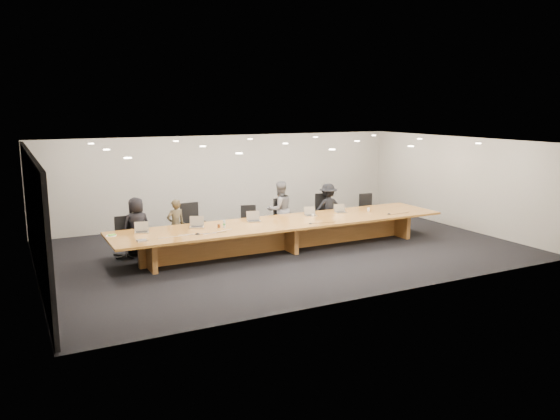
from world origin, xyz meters
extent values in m
plane|color=black|center=(0.00, 0.00, 0.00)|extent=(12.00, 12.00, 0.00)
cube|color=silver|center=(0.00, 4.00, 1.40)|extent=(12.00, 0.02, 2.80)
cube|color=black|center=(-5.94, 0.00, 1.37)|extent=(0.08, 7.84, 2.74)
cube|color=#9B5F21|center=(0.00, 0.00, 0.72)|extent=(9.00, 1.80, 0.06)
cube|color=brown|center=(0.00, 0.00, 0.34)|extent=(7.65, 0.15, 0.69)
cube|color=brown|center=(-3.60, 0.00, 0.34)|extent=(0.12, 1.26, 0.69)
cube|color=brown|center=(0.00, 0.00, 0.34)|extent=(0.12, 1.26, 0.69)
cube|color=brown|center=(3.60, 0.00, 0.34)|extent=(0.12, 1.26, 0.69)
imported|color=black|center=(-3.56, 1.25, 0.73)|extent=(0.78, 0.57, 1.47)
imported|color=#3D3421|center=(-2.58, 1.20, 0.68)|extent=(0.54, 0.41, 1.35)
imported|color=#5F5F62|center=(0.49, 1.27, 0.81)|extent=(0.83, 0.66, 1.62)
imported|color=black|center=(2.05, 1.19, 0.73)|extent=(1.03, 0.70, 1.46)
cylinder|color=silver|center=(-1.71, -0.02, 0.85)|extent=(0.06, 0.06, 0.19)
cylinder|color=brown|center=(-1.81, 0.09, 0.79)|extent=(0.08, 0.08, 0.09)
cone|color=white|center=(0.94, 0.16, 0.79)|extent=(0.08, 0.08, 0.08)
cone|color=silver|center=(2.77, 0.15, 0.80)|extent=(0.10, 0.10, 0.10)
cube|color=white|center=(-4.35, 0.37, 0.76)|extent=(0.27, 0.25, 0.01)
cube|color=#58AD2E|center=(-4.33, 0.37, 0.78)|extent=(0.17, 0.11, 0.03)
cube|color=#B9B9BE|center=(-3.83, -0.45, 0.77)|extent=(0.23, 0.18, 0.03)
cone|color=black|center=(-2.51, -0.37, 0.77)|extent=(0.17, 0.17, 0.03)
cone|color=black|center=(0.43, -0.57, 0.76)|extent=(0.12, 0.12, 0.03)
cone|color=black|center=(3.02, -0.47, 0.76)|extent=(0.14, 0.14, 0.03)
camera|label=1|loc=(-6.45, -12.31, 3.69)|focal=35.00mm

